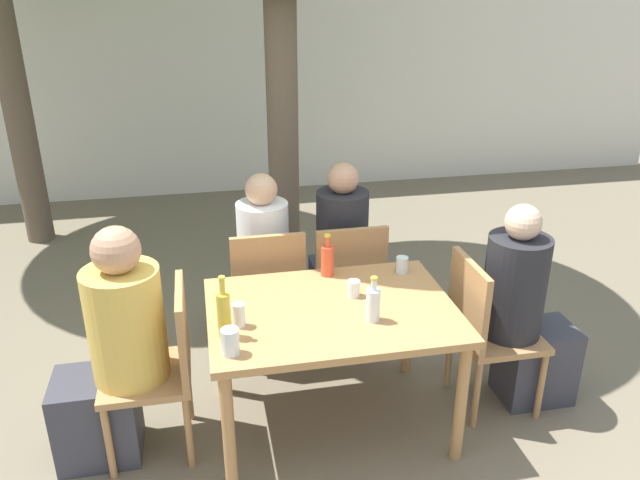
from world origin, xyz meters
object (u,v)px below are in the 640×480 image
object	(u,v)px
person_seated_0	(114,358)
drinking_glass_1	(239,315)
water_bottle_2	(373,304)
person_seated_3	(339,259)
patio_chair_3	(347,280)
oil_cruet_0	(224,314)
dining_table_front	(332,322)
patio_chair_2	(267,287)
soda_bottle_1	(327,259)
drinking_glass_2	(402,265)
drinking_glass_3	(230,342)
patio_chair_1	(485,326)
person_seated_2	(263,269)
patio_chair_0	(163,361)
person_seated_1	(525,318)
drinking_glass_0	(354,288)

from	to	relation	value
person_seated_0	drinking_glass_1	bearing A→B (deg)	81.94
person_seated_0	water_bottle_2	bearing A→B (deg)	82.72
person_seated_3	water_bottle_2	bearing A→B (deg)	85.69
patio_chair_3	person_seated_0	xyz separation A→B (m)	(-1.34, -0.69, 0.05)
oil_cruet_0	drinking_glass_1	bearing A→B (deg)	48.03
dining_table_front	drinking_glass_1	bearing A→B (deg)	-169.61
patio_chair_2	soda_bottle_1	size ratio (longest dim) A/B	3.68
drinking_glass_2	drinking_glass_3	size ratio (longest dim) A/B	0.75
patio_chair_1	person_seated_2	xyz separation A→B (m)	(-1.12, 0.93, 0.02)
dining_table_front	patio_chair_2	bearing A→B (deg)	110.15
drinking_glass_1	person_seated_3	bearing A→B (deg)	54.17
person_seated_0	drinking_glass_1	distance (m)	0.66
patio_chair_0	drinking_glass_2	bearing A→B (deg)	103.41
patio_chair_1	drinking_glass_3	size ratio (longest dim) A/B	7.23
person_seated_1	patio_chair_3	bearing A→B (deg)	50.90
patio_chair_3	drinking_glass_0	size ratio (longest dim) A/B	10.31
person_seated_3	drinking_glass_2	world-z (taller)	person_seated_3
dining_table_front	drinking_glass_3	distance (m)	0.64
patio_chair_0	patio_chair_1	world-z (taller)	same
person_seated_2	person_seated_3	size ratio (longest dim) A/B	0.97
dining_table_front	person_seated_1	distance (m)	1.10
patio_chair_3	dining_table_front	bearing A→B (deg)	69.85
patio_chair_0	drinking_glass_0	world-z (taller)	patio_chair_0
person_seated_3	drinking_glass_3	bearing A→B (deg)	57.67
dining_table_front	soda_bottle_1	size ratio (longest dim) A/B	5.11
soda_bottle_1	dining_table_front	bearing A→B (deg)	-98.70
person_seated_0	drinking_glass_1	xyz separation A→B (m)	(0.62, -0.09, 0.22)
patio_chair_2	person_seated_3	xyz separation A→B (m)	(0.50, 0.23, 0.04)
person_seated_2	drinking_glass_1	bearing A→B (deg)	77.56
patio_chair_1	person_seated_1	distance (m)	0.24
patio_chair_1	person_seated_1	size ratio (longest dim) A/B	0.75
patio_chair_3	drinking_glass_1	world-z (taller)	patio_chair_3
oil_cruet_0	drinking_glass_1	distance (m)	0.12
drinking_glass_1	person_seated_2	bearing A→B (deg)	77.56
patio_chair_1	patio_chair_3	world-z (taller)	same
person_seated_3	water_bottle_2	xyz separation A→B (m)	(-0.08, -1.08, 0.26)
dining_table_front	soda_bottle_1	bearing A→B (deg)	81.30
person_seated_0	oil_cruet_0	distance (m)	0.63
drinking_glass_2	patio_chair_0	bearing A→B (deg)	-166.59
patio_chair_1	soda_bottle_1	distance (m)	0.94
oil_cruet_0	drinking_glass_0	size ratio (longest dim) A/B	3.57
oil_cruet_0	drinking_glass_1	world-z (taller)	oil_cruet_0
patio_chair_2	water_bottle_2	size ratio (longest dim) A/B	3.85
person_seated_3	person_seated_2	bearing A→B (deg)	-0.46
dining_table_front	patio_chair_1	size ratio (longest dim) A/B	1.39
person_seated_2	drinking_glass_2	size ratio (longest dim) A/B	12.77
patio_chair_1	person_seated_3	bearing A→B (deg)	33.55
patio_chair_0	patio_chair_2	bearing A→B (deg)	138.39
person_seated_0	person_seated_2	distance (m)	1.25
person_seated_2	drinking_glass_3	world-z (taller)	person_seated_2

